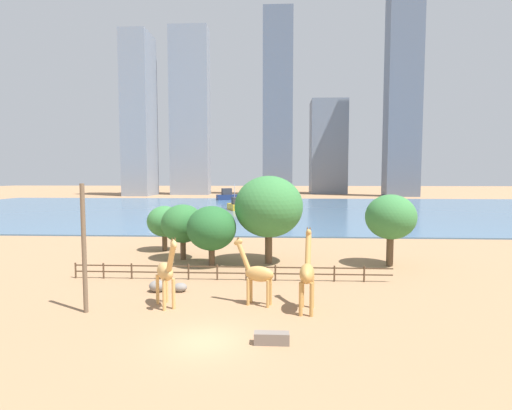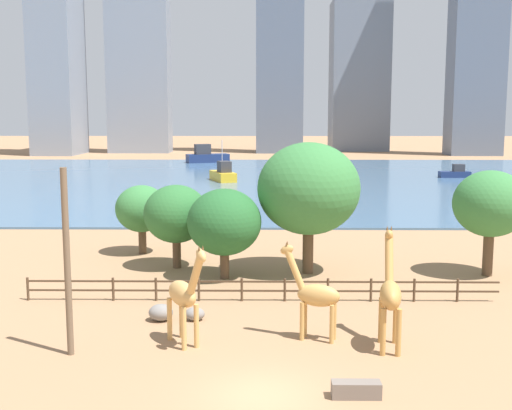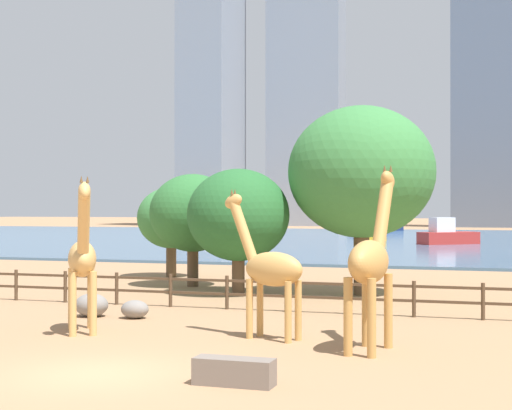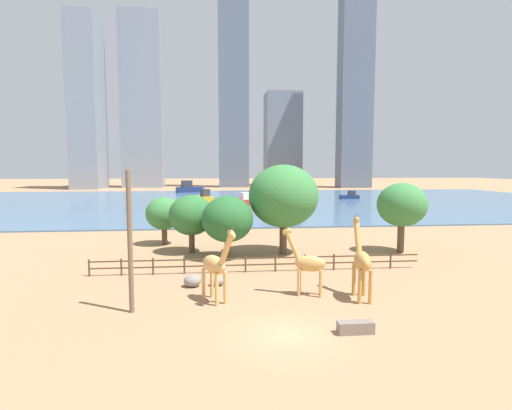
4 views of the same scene
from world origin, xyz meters
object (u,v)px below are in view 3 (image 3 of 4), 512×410
object	(u,v)px
tree_left_small	(171,218)
tree_right_small	(238,215)
giraffe_tall	(82,259)
feeding_trough	(234,372)
boat_ferry	(374,223)
boat_barge	(371,231)
giraffe_companion	(371,261)
boulder_by_pole	(135,309)
boulder_near_fence	(91,305)
tree_left_large	(193,213)
tree_center_broad	(361,172)
giraffe_young	(269,268)
boat_sailboat	(447,235)

from	to	relation	value
tree_left_small	tree_right_small	size ratio (longest dim) A/B	0.90
giraffe_tall	feeding_trough	world-z (taller)	giraffe_tall
boat_ferry	feeding_trough	bearing A→B (deg)	-102.37
boat_barge	tree_right_small	bearing A→B (deg)	164.69
giraffe_companion	tree_right_small	bearing A→B (deg)	41.03
boulder_by_pole	boulder_near_fence	bearing A→B (deg)	-177.86
tree_left_large	giraffe_tall	bearing A→B (deg)	-80.96
feeding_trough	tree_right_small	xyz separation A→B (m)	(-5.84, 17.04, 3.29)
boulder_by_pole	boat_barge	distance (m)	65.90
giraffe_companion	boat_barge	size ratio (longest dim) A/B	0.71
giraffe_companion	giraffe_tall	bearing A→B (deg)	95.90
feeding_trough	tree_center_broad	size ratio (longest dim) A/B	0.21
boat_barge	giraffe_tall	bearing A→B (deg)	163.18
tree_left_small	giraffe_young	bearing A→B (deg)	-58.08
boulder_by_pole	boat_barge	size ratio (longest dim) A/B	0.14
boulder_by_pole	tree_left_large	xyz separation A→B (m)	(-2.39, 11.10, 3.32)
feeding_trough	boat_sailboat	distance (m)	66.09
tree_left_large	boat_sailboat	xyz separation A→B (m)	(8.95, 46.22, -2.52)
giraffe_companion	tree_right_small	size ratio (longest dim) A/B	0.91
tree_left_large	tree_right_small	xyz separation A→B (m)	(3.39, -2.83, -0.06)
giraffe_companion	giraffe_young	size ratio (longest dim) A/B	1.15
boulder_by_pole	tree_left_small	size ratio (longest dim) A/B	0.20
feeding_trough	tree_left_large	distance (m)	22.16
feeding_trough	tree_center_broad	bearing A→B (deg)	91.59
giraffe_tall	tree_right_small	size ratio (longest dim) A/B	0.85
giraffe_young	boat_ferry	bearing A→B (deg)	-64.91
tree_left_small	boat_sailboat	distance (m)	43.58
tree_left_small	giraffe_tall	bearing A→B (deg)	-73.93
feeding_trough	boat_sailboat	bearing A→B (deg)	90.24
boulder_near_fence	tree_center_broad	distance (m)	13.66
giraffe_companion	boat_ferry	world-z (taller)	giraffe_companion
giraffe_companion	tree_left_large	distance (m)	18.69
giraffe_tall	tree_center_broad	distance (m)	15.03
giraffe_tall	boat_barge	world-z (taller)	boat_barge
giraffe_young	tree_center_broad	distance (m)	12.90
boulder_near_fence	boat_sailboat	distance (m)	57.98
giraffe_companion	tree_center_broad	xyz separation A→B (m)	(-2.69, 13.41, 3.06)
tree_left_large	tree_right_small	size ratio (longest dim) A/B	0.99
tree_center_broad	boat_barge	xyz separation A→B (m)	(-9.05, 56.09, -4.28)
giraffe_young	boulder_by_pole	world-z (taller)	giraffe_young
boulder_by_pole	boat_barge	world-z (taller)	boat_barge
tree_left_small	boat_barge	xyz separation A→B (m)	(2.81, 50.34, -2.10)
tree_left_large	giraffe_companion	bearing A→B (deg)	-52.31
tree_center_broad	tree_left_small	xyz separation A→B (m)	(-11.86, 5.76, -2.18)
boat_ferry	boat_barge	size ratio (longest dim) A/B	1.27
tree_center_broad	tree_right_small	bearing A→B (deg)	-164.50
boat_barge	tree_center_broad	bearing A→B (deg)	170.15
tree_right_small	boat_barge	xyz separation A→B (m)	(-3.72, 57.57, -2.35)
giraffe_companion	giraffe_young	xyz separation A→B (m)	(-3.22, 0.98, -0.35)
giraffe_young	feeding_trough	distance (m)	6.43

